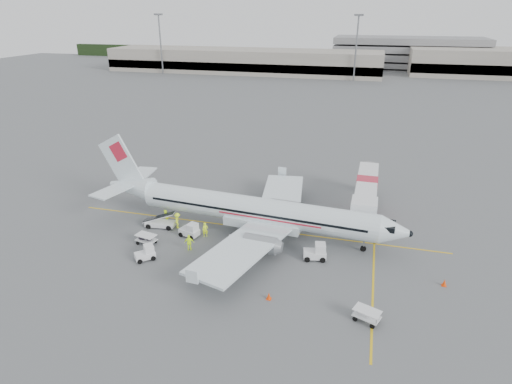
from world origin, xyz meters
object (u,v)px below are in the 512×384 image
Objects in this scene: tug_aft at (145,253)px; tug_fore at (315,251)px; belt_loader at (160,217)px; tug_mid at (189,230)px; aircraft at (256,194)px; jet_bridge at (366,195)px.

tug_fore is at bearing -26.65° from tug_aft.
tug_mid is (4.18, -1.21, -0.41)m from belt_loader.
tug_mid is at bearing 24.95° from tug_aft.
aircraft reaches higher than tug_mid.
jet_bridge is (11.79, 9.09, -2.68)m from aircraft.
belt_loader is (-11.27, -1.51, -3.68)m from aircraft.
tug_aft is (1.76, -6.94, -0.47)m from belt_loader.
aircraft is at bearing 141.24° from tug_fore.
jet_bridge reaches higher than belt_loader.
tug_mid is (-7.09, -2.72, -4.09)m from aircraft.
tug_aft is at bearing -133.89° from aircraft.
aircraft is 7.78× the size of belt_loader.
jet_bridge is 7.88× the size of tug_mid.
tug_fore is 17.41m from tug_aft.
tug_mid is (-18.88, -11.82, -1.41)m from jet_bridge.
aircraft reaches higher than tug_fore.
aircraft is 15.13m from jet_bridge.
tug_aft is at bearing -175.56° from tug_fore.
tug_aft is (-9.52, -8.46, -4.15)m from aircraft.
tug_aft is (-21.31, -17.55, -1.47)m from jet_bridge.
tug_aft is at bearing -97.72° from tug_mid.
tug_mid is at bearing -147.07° from jet_bridge.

